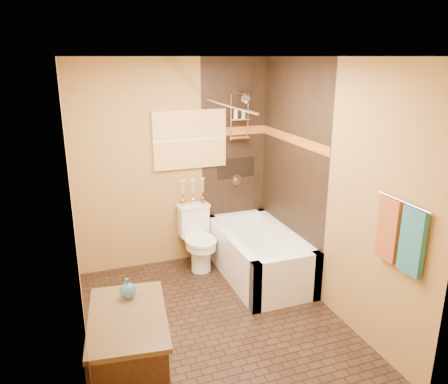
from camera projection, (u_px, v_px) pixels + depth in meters
name	position (u px, v px, depth m)	size (l,w,h in m)	color
floor	(215.00, 323.00, 4.28)	(3.00, 3.00, 0.00)	black
wall_left	(74.00, 219.00, 3.51)	(0.02, 3.00, 2.50)	olive
wall_right	(329.00, 189.00, 4.30)	(0.02, 3.00, 2.50)	olive
wall_back	(174.00, 165.00, 5.25)	(2.40, 0.02, 2.50)	olive
wall_front	(297.00, 279.00, 2.56)	(2.40, 0.02, 2.50)	olive
ceiling	(213.00, 56.00, 3.54)	(3.00, 3.00, 0.00)	silver
alcove_tile_back	(234.00, 160.00, 5.50)	(0.85, 0.01, 2.50)	black
alcove_tile_right	(291.00, 171.00, 4.97)	(0.01, 1.50, 2.50)	black
mosaic_band_back	(235.00, 131.00, 5.38)	(0.85, 0.01, 0.10)	#93471A
mosaic_band_right	(292.00, 139.00, 4.86)	(0.01, 1.50, 0.10)	#93471A
alcove_niche	(236.00, 168.00, 5.53)	(0.50, 0.01, 0.25)	black
shower_fixtures	(240.00, 128.00, 5.28)	(0.24, 0.33, 1.16)	silver
curtain_rod	(227.00, 105.00, 4.48)	(0.03, 0.03, 1.55)	silver
towel_bar	(403.00, 202.00, 3.29)	(0.02, 0.02, 0.55)	silver
towel_teal	(413.00, 241.00, 3.25)	(0.05, 0.22, 0.52)	#1F5D69
towel_rust	(389.00, 229.00, 3.49)	(0.05, 0.22, 0.52)	#91421A
sunset_painting	(190.00, 140.00, 5.21)	(0.90, 0.04, 0.70)	#C4892E
vanity_mirror	(76.00, 223.00, 2.74)	(0.01, 1.00, 0.90)	white
bathtub	(258.00, 258.00, 5.15)	(0.80, 1.50, 0.55)	white
toilet	(198.00, 238.00, 5.33)	(0.40, 0.58, 0.76)	white
vanity	(130.00, 362.00, 3.15)	(0.64, 0.94, 0.77)	black
teal_bottle	(128.00, 288.00, 3.24)	(0.12, 0.12, 0.19)	#276476
bud_vases	(193.00, 191.00, 5.32)	(0.32, 0.07, 0.31)	#D58F42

